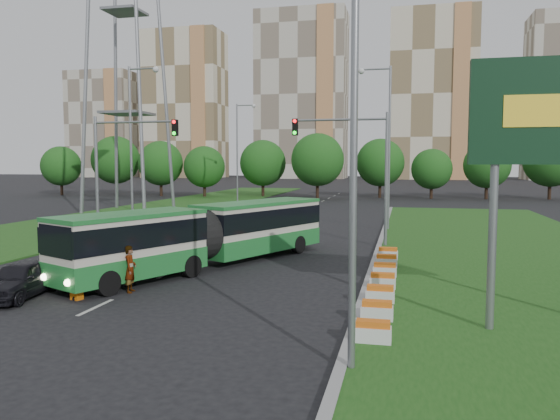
% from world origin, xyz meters
% --- Properties ---
extents(ground, '(360.00, 360.00, 0.00)m').
position_xyz_m(ground, '(0.00, 0.00, 0.00)').
color(ground, black).
rests_on(ground, ground).
extents(grass_median, '(14.00, 60.00, 0.15)m').
position_xyz_m(grass_median, '(13.00, 8.00, 0.07)').
color(grass_median, '#1D4E16').
rests_on(grass_median, ground).
extents(median_kerb, '(0.30, 60.00, 0.18)m').
position_xyz_m(median_kerb, '(6.05, 8.00, 0.09)').
color(median_kerb, gray).
rests_on(median_kerb, ground).
extents(left_verge, '(12.00, 110.00, 0.10)m').
position_xyz_m(left_verge, '(-18.00, 25.00, 0.05)').
color(left_verge, '#1D4E16').
rests_on(left_verge, ground).
extents(lane_markings, '(0.20, 100.00, 0.01)m').
position_xyz_m(lane_markings, '(-3.00, 20.00, 0.00)').
color(lane_markings, '#B5B6AE').
rests_on(lane_markings, ground).
extents(flower_planters, '(1.10, 13.70, 0.60)m').
position_xyz_m(flower_planters, '(6.70, -1.40, 0.45)').
color(flower_planters, silver).
rests_on(flower_planters, grass_median).
extents(traffic_mast_median, '(5.76, 0.32, 8.00)m').
position_xyz_m(traffic_mast_median, '(4.78, 10.00, 5.35)').
color(traffic_mast_median, gray).
rests_on(traffic_mast_median, ground).
extents(traffic_mast_left, '(5.76, 0.32, 8.00)m').
position_xyz_m(traffic_mast_left, '(-10.38, 9.00, 5.35)').
color(traffic_mast_left, gray).
rests_on(traffic_mast_left, ground).
extents(street_lamps, '(36.00, 60.00, 12.00)m').
position_xyz_m(street_lamps, '(-3.00, 10.00, 6.00)').
color(street_lamps, gray).
rests_on(street_lamps, ground).
extents(tree_line, '(120.00, 8.00, 9.00)m').
position_xyz_m(tree_line, '(10.00, 55.00, 4.50)').
color(tree_line, '#134512').
rests_on(tree_line, ground).
extents(apartment_tower_west, '(26.00, 15.00, 48.00)m').
position_xyz_m(apartment_tower_west, '(-65.00, 150.00, 24.00)').
color(apartment_tower_west, beige).
rests_on(apartment_tower_west, ground).
extents(apartment_tower_cwest, '(28.00, 15.00, 52.00)m').
position_xyz_m(apartment_tower_cwest, '(-25.00, 150.00, 26.00)').
color(apartment_tower_cwest, beige).
rests_on(apartment_tower_cwest, ground).
extents(apartment_tower_ceast, '(25.00, 15.00, 50.00)m').
position_xyz_m(apartment_tower_ceast, '(15.00, 150.00, 25.00)').
color(apartment_tower_ceast, beige).
rests_on(apartment_tower_ceast, ground).
extents(midrise_west, '(22.00, 14.00, 36.00)m').
position_xyz_m(midrise_west, '(-95.00, 150.00, 18.00)').
color(midrise_west, beige).
rests_on(midrise_west, ground).
extents(articulated_bus, '(2.45, 15.73, 2.59)m').
position_xyz_m(articulated_bus, '(-2.05, 1.95, 1.59)').
color(articulated_bus, beige).
rests_on(articulated_bus, ground).
extents(car_left_near, '(2.11, 4.23, 1.38)m').
position_xyz_m(car_left_near, '(-6.56, -5.32, 0.69)').
color(car_left_near, black).
rests_on(car_left_near, ground).
extents(car_left_far, '(1.82, 4.21, 1.35)m').
position_xyz_m(car_left_far, '(-7.10, 14.10, 0.67)').
color(car_left_far, black).
rests_on(car_left_far, ground).
extents(pedestrian, '(0.57, 0.75, 1.84)m').
position_xyz_m(pedestrian, '(-2.90, -3.68, 0.92)').
color(pedestrian, gray).
rests_on(pedestrian, ground).
extents(shopping_trolley, '(0.37, 0.39, 0.64)m').
position_xyz_m(shopping_trolley, '(-4.28, -5.18, 0.32)').
color(shopping_trolley, orange).
rests_on(shopping_trolley, ground).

